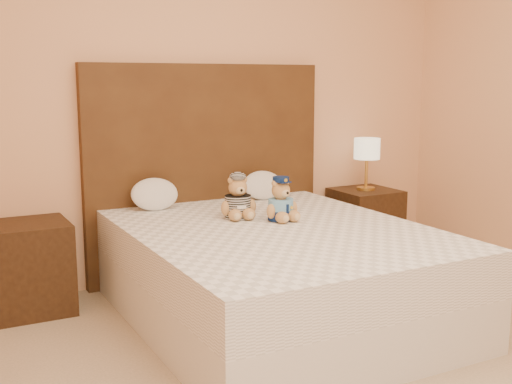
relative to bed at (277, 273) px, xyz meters
The scene contains 9 objects.
bed is the anchor object (origin of this frame).
headboard 1.12m from the bed, 90.00° to the left, with size 1.75×0.08×1.50m, color #4D3017.
nightstand_left 1.48m from the bed, 147.38° to the left, with size 0.45×0.45×0.55m, color #382211.
nightstand_right 1.48m from the bed, 32.62° to the left, with size 0.45×0.45×0.55m, color #382211.
lamp 1.59m from the bed, 32.62° to the left, with size 0.20×0.20×0.40m.
teddy_police 0.45m from the bed, 53.73° to the left, with size 0.23×0.22×0.26m, color tan, non-canonical shape.
teddy_prisoner 0.53m from the bed, 104.29° to the left, with size 0.24×0.23×0.26m, color tan, non-canonical shape.
pillow_left 1.02m from the bed, 118.47° to the left, with size 0.32×0.21×0.22m, color white.
pillow_right 0.98m from the bed, 66.54° to the left, with size 0.31×0.20×0.22m, color white.
Camera 1 is at (-1.79, -1.93, 1.39)m, focal length 45.00 mm.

